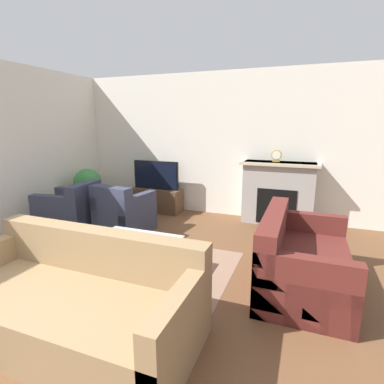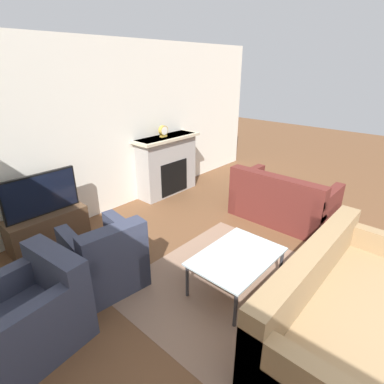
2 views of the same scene
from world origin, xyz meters
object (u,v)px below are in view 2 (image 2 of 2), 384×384
at_px(tv, 41,195).
at_px(couch_sectional, 344,312).
at_px(armchair_accent, 105,260).
at_px(mantel_clock, 163,131).
at_px(couch_loveseat, 282,202).
at_px(coffee_table, 237,258).
at_px(armchair_by_window, 32,317).

relative_size(tv, couch_sectional, 0.45).
bearing_deg(armchair_accent, mantel_clock, -141.11).
xyz_separation_m(tv, mantel_clock, (2.31, 0.10, 0.47)).
height_order(couch_loveseat, coffee_table, couch_loveseat).
bearing_deg(armchair_accent, couch_loveseat, 171.53).
distance_m(couch_sectional, mantel_clock, 3.94).
bearing_deg(couch_sectional, mantel_clock, 71.16).
xyz_separation_m(tv, armchair_accent, (0.07, -1.29, -0.45)).
height_order(tv, coffee_table, tv).
bearing_deg(coffee_table, couch_loveseat, 11.69).
height_order(couch_sectional, armchair_accent, same).
distance_m(couch_sectional, coffee_table, 1.10).
bearing_deg(coffee_table, mantel_clock, 62.42).
bearing_deg(armchair_accent, armchair_by_window, 21.54).
distance_m(tv, couch_loveseat, 3.52).
bearing_deg(mantel_clock, tv, -177.53).
xyz_separation_m(couch_sectional, armchair_by_window, (-1.89, 2.00, 0.02)).
relative_size(couch_loveseat, armchair_by_window, 1.61).
bearing_deg(couch_sectional, tv, 106.87).
bearing_deg(couch_sectional, armchair_by_window, 133.26).
height_order(tv, armchair_accent, tv).
bearing_deg(armchair_by_window, coffee_table, 56.85).
distance_m(couch_loveseat, armchair_accent, 2.86).
distance_m(tv, mantel_clock, 2.36).
xyz_separation_m(tv, armchair_by_window, (-0.82, -1.52, -0.45)).
distance_m(couch_sectional, armchair_accent, 2.45).
relative_size(armchair_accent, mantel_clock, 4.32).
relative_size(couch_sectional, couch_loveseat, 1.43).
relative_size(couch_sectional, armchair_accent, 2.41).
distance_m(couch_loveseat, coffee_table, 1.88).
bearing_deg(armchair_by_window, couch_loveseat, 75.42).
bearing_deg(mantel_clock, couch_loveseat, -76.50).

